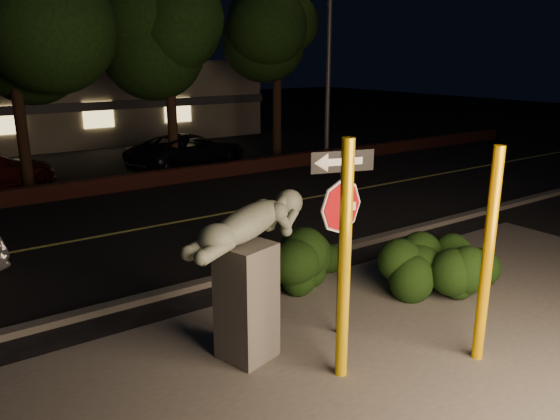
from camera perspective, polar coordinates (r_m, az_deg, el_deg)
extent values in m
plane|color=black|center=(17.36, -14.59, 1.16)|extent=(90.00, 90.00, 0.00)
cube|color=#4C4944|center=(8.62, 13.39, -14.10)|extent=(14.00, 6.00, 0.02)
cube|color=black|center=(14.68, -10.42, -1.23)|extent=(80.00, 8.00, 0.01)
cube|color=#CBC851|center=(14.68, -10.42, -1.18)|extent=(80.00, 0.12, 0.00)
cube|color=#4C4944|center=(11.25, -1.55, -6.01)|extent=(80.00, 0.25, 0.12)
cube|color=#4C2118|center=(18.50, -16.09, 2.73)|extent=(40.00, 0.35, 0.50)
cube|color=black|center=(23.92, -20.60, 4.61)|extent=(40.00, 12.00, 0.01)
cube|color=#686453|center=(31.44, -24.81, 10.31)|extent=(22.00, 10.00, 4.00)
cube|color=#333338|center=(26.46, -22.68, 9.77)|extent=(22.00, 0.20, 0.40)
cube|color=#FFD87F|center=(26.18, -26.90, 8.35)|extent=(1.40, 0.08, 1.20)
cube|color=#FFD87F|center=(27.04, -18.45, 9.42)|extent=(1.40, 0.08, 1.20)
cube|color=#FFD87F|center=(28.45, -10.63, 10.23)|extent=(1.40, 0.08, 1.20)
cylinder|color=black|center=(19.42, -25.44, 8.05)|extent=(0.36, 0.36, 4.25)
cylinder|color=black|center=(20.49, -11.21, 9.25)|extent=(0.36, 0.36, 4.00)
ellipsoid|color=black|center=(20.42, -11.79, 19.55)|extent=(4.80, 4.80, 4.32)
cylinder|color=black|center=(23.38, -0.31, 10.20)|extent=(0.36, 0.36, 3.90)
ellipsoid|color=black|center=(23.29, -0.32, 18.77)|extent=(4.40, 4.40, 3.96)
cylinder|color=yellow|center=(7.17, 6.75, -5.58)|extent=(0.16, 0.16, 3.29)
cylinder|color=#F8B300|center=(8.07, 20.86, -4.69)|extent=(0.16, 0.16, 3.12)
cylinder|color=black|center=(8.31, 6.31, -3.82)|extent=(0.06, 0.06, 2.93)
cube|color=white|center=(8.13, 6.44, 0.34)|extent=(0.43, 0.15, 0.13)
cube|color=black|center=(7.97, 6.59, 5.06)|extent=(0.96, 0.31, 0.31)
cube|color=white|center=(7.97, 6.59, 5.06)|extent=(0.61, 0.20, 0.13)
cube|color=#4C4944|center=(7.87, -3.52, -9.58)|extent=(0.83, 0.83, 1.75)
sphere|color=slate|center=(8.10, 0.95, 0.75)|extent=(0.41, 0.41, 0.41)
ellipsoid|color=black|center=(10.56, 3.66, -4.61)|extent=(2.38, 1.71, 1.13)
ellipsoid|color=black|center=(10.60, 14.35, -4.65)|extent=(1.98, 1.14, 1.26)
ellipsoid|color=black|center=(10.49, 19.78, -6.00)|extent=(1.64, 1.20, 1.03)
cylinder|color=#535258|center=(23.00, 5.15, 16.96)|extent=(0.19, 0.19, 9.44)
imported|color=black|center=(21.64, -9.56, 6.13)|extent=(5.32, 3.51, 1.36)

